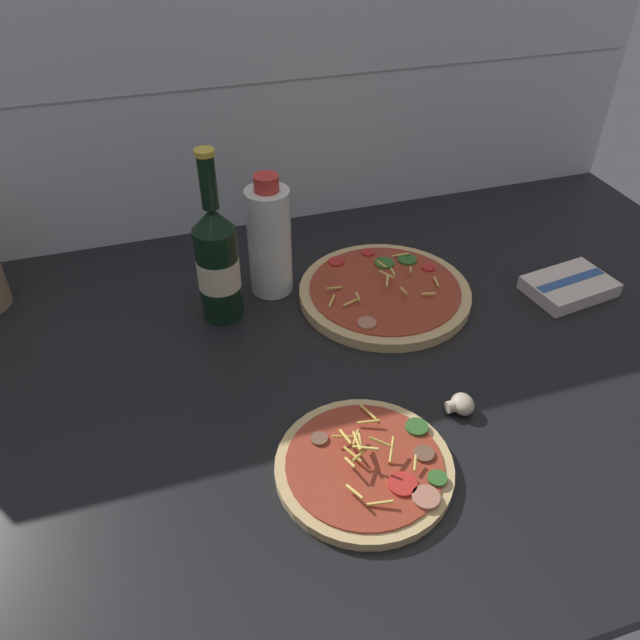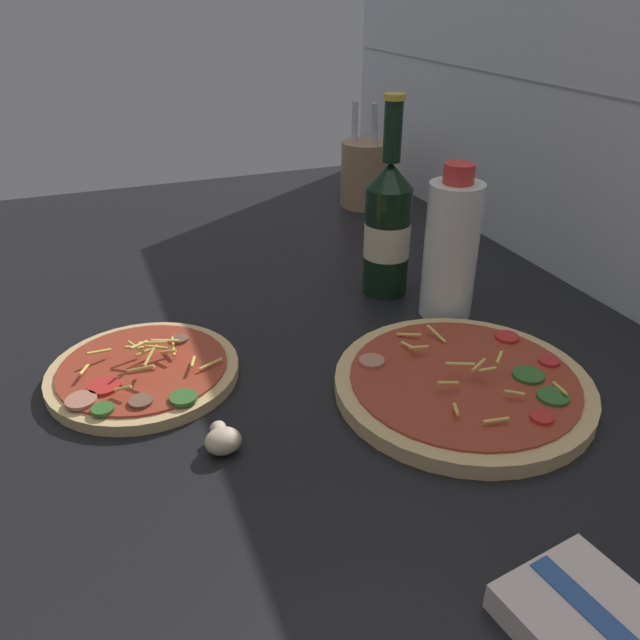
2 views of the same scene
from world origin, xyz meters
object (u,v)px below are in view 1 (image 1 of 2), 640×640
object	(u,v)px
oil_bottle	(270,240)
dish_towel	(569,286)
pizza_near	(368,466)
mushroom_left	(461,404)
pizza_far	(385,292)
beer_bottle	(217,262)

from	to	relation	value
oil_bottle	dish_towel	world-z (taller)	oil_bottle
pizza_near	dish_towel	bearing A→B (deg)	28.56
mushroom_left	dish_towel	xyz separation A→B (cm)	(30.63, 19.55, -0.07)
pizza_far	beer_bottle	size ratio (longest dim) A/B	1.02
pizza_far	mushroom_left	distance (cm)	27.59
pizza_near	beer_bottle	world-z (taller)	beer_bottle
mushroom_left	dish_towel	world-z (taller)	same
oil_bottle	mushroom_left	size ratio (longest dim) A/B	5.46
pizza_far	beer_bottle	distance (cm)	28.58
pizza_near	dish_towel	world-z (taller)	pizza_near
beer_bottle	oil_bottle	bearing A→B (deg)	26.75
oil_bottle	dish_towel	size ratio (longest dim) A/B	1.36
mushroom_left	dish_towel	bearing A→B (deg)	32.55
oil_bottle	beer_bottle	bearing A→B (deg)	-153.25
pizza_far	mushroom_left	xyz separation A→B (cm)	(-0.04, -27.59, 0.27)
beer_bottle	mushroom_left	size ratio (longest dim) A/B	7.34
pizza_far	oil_bottle	xyz separation A→B (cm)	(-17.49, 8.28, 8.64)
pizza_near	beer_bottle	bearing A→B (deg)	106.96
mushroom_left	pizza_far	bearing A→B (deg)	89.92
beer_bottle	mushroom_left	world-z (taller)	beer_bottle
beer_bottle	pizza_far	bearing A→B (deg)	-7.55
pizza_near	oil_bottle	world-z (taller)	oil_bottle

